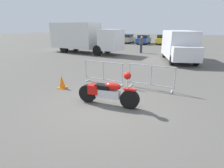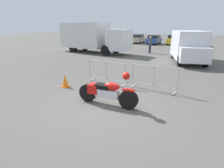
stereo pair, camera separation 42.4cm
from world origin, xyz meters
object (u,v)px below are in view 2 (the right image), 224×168
(crowd_barrier_near, at_px, (106,72))
(parked_car_blue, at_px, (154,40))
(motorcycle, at_px, (107,92))
(pedestrian, at_px, (150,44))
(delivery_van, at_px, (188,45))
(parked_car_yellow, at_px, (174,40))
(traffic_cone, at_px, (65,81))
(parked_car_green, at_px, (121,38))
(box_truck, at_px, (91,36))
(parked_car_tan, at_px, (138,39))
(crowd_barrier_far, at_px, (154,78))
(parked_car_black, at_px, (195,41))

(crowd_barrier_near, bearing_deg, parked_car_blue, 95.97)
(motorcycle, xyz_separation_m, pedestrian, (-1.61, 13.05, 0.44))
(delivery_van, bearing_deg, motorcycle, -25.97)
(parked_car_yellow, xyz_separation_m, traffic_cone, (-2.17, -22.68, -0.43))
(parked_car_green, bearing_deg, parked_car_yellow, -87.09)
(box_truck, xyz_separation_m, parked_car_tan, (1.18, 12.59, -0.93))
(parked_car_green, relative_size, parked_car_yellow, 1.04)
(parked_car_green, bearing_deg, pedestrian, -142.70)
(delivery_van, height_order, parked_car_green, delivery_van)
(crowd_barrier_far, height_order, parked_car_blue, parked_car_blue)
(crowd_barrier_near, relative_size, parked_car_black, 0.49)
(parked_car_black, distance_m, pedestrian, 10.66)
(crowd_barrier_near, height_order, box_truck, box_truck)
(parked_car_green, distance_m, pedestrian, 12.72)
(parked_car_green, relative_size, parked_car_black, 1.03)
(motorcycle, xyz_separation_m, delivery_van, (2.09, 9.81, 0.76))
(motorcycle, relative_size, parked_car_yellow, 0.53)
(box_truck, relative_size, pedestrian, 4.69)
(traffic_cone, bearing_deg, parked_car_tan, 98.99)
(parked_car_yellow, bearing_deg, traffic_cone, 175.91)
(crowd_barrier_far, relative_size, box_truck, 0.26)
(crowd_barrier_far, bearing_deg, motorcycle, -117.37)
(crowd_barrier_far, height_order, pedestrian, pedestrian)
(delivery_van, relative_size, pedestrian, 3.15)
(crowd_barrier_far, distance_m, delivery_van, 7.72)
(crowd_barrier_far, relative_size, traffic_cone, 3.50)
(box_truck, distance_m, parked_car_green, 12.47)
(parked_car_green, bearing_deg, box_truck, -170.71)
(motorcycle, relative_size, traffic_cone, 3.77)
(motorcycle, height_order, parked_car_green, parked_car_green)
(crowd_barrier_near, xyz_separation_m, parked_car_black, (3.60, 20.72, 0.17))
(parked_car_blue, bearing_deg, crowd_barrier_near, -172.64)
(parked_car_yellow, relative_size, parked_car_black, 0.99)
(crowd_barrier_far, distance_m, parked_car_yellow, 21.46)
(motorcycle, xyz_separation_m, box_truck, (-7.35, 11.03, 1.16))
(delivery_van, xyz_separation_m, parked_car_tan, (-8.27, 13.81, -0.53))
(box_truck, bearing_deg, crowd_barrier_far, -38.43)
(crowd_barrier_near, height_order, delivery_van, delivery_van)
(crowd_barrier_far, height_order, delivery_van, delivery_van)
(parked_car_yellow, distance_m, traffic_cone, 22.79)
(parked_car_black, xyz_separation_m, traffic_cone, (-5.06, -22.01, -0.44))
(box_truck, bearing_deg, parked_car_black, 58.17)
(crowd_barrier_near, height_order, pedestrian, pedestrian)
(delivery_van, distance_m, parked_car_green, 17.55)
(crowd_barrier_near, bearing_deg, motorcycle, -62.65)
(box_truck, bearing_deg, motorcycle, -48.53)
(pedestrian, bearing_deg, motorcycle, -88.67)
(crowd_barrier_near, height_order, parked_car_blue, parked_car_blue)
(parked_car_green, height_order, parked_car_black, parked_car_green)
(parked_car_yellow, bearing_deg, parked_car_tan, 90.98)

